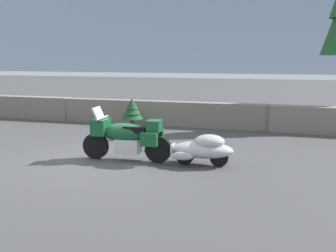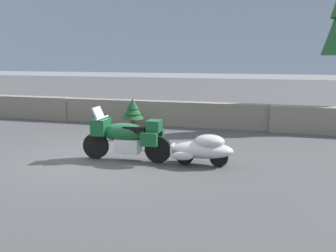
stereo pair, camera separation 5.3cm
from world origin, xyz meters
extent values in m
plane|color=#424244|center=(0.00, 0.00, 0.00)|extent=(80.00, 80.00, 0.00)
cube|color=slate|center=(0.00, 5.45, 0.46)|extent=(8.00, 0.49, 0.92)
cube|color=#8C9EB7|center=(0.00, 95.41, 8.00)|extent=(240.00, 80.00, 16.00)
cylinder|color=black|center=(-0.08, 0.16, 0.33)|extent=(0.67, 0.18, 0.66)
cylinder|color=black|center=(1.57, 0.25, 0.33)|extent=(0.67, 0.18, 0.66)
cube|color=silver|center=(0.80, 0.21, 0.38)|extent=(0.62, 0.47, 0.36)
ellipsoid|color=#144C28|center=(0.70, 0.20, 0.71)|extent=(1.22, 0.50, 0.48)
cube|color=#144C28|center=(0.07, 0.17, 0.83)|extent=(0.39, 0.54, 0.40)
cube|color=#9EB7C6|center=(0.02, 0.17, 1.16)|extent=(0.21, 0.45, 0.34)
cube|color=black|center=(1.00, 0.22, 0.81)|extent=(0.58, 0.39, 0.16)
cube|color=#144C28|center=(1.47, 0.24, 0.91)|extent=(0.34, 0.42, 0.28)
cube|color=#144C28|center=(1.44, -0.06, 0.63)|extent=(0.41, 0.18, 0.32)
cube|color=#144C28|center=(1.40, 0.54, 0.63)|extent=(0.41, 0.18, 0.32)
cylinder|color=silver|center=(0.12, 0.17, 1.06)|extent=(0.08, 0.70, 0.04)
cylinder|color=silver|center=(-0.03, 0.16, 0.58)|extent=(0.26, 0.08, 0.54)
cylinder|color=black|center=(2.23, 0.29, 0.22)|extent=(0.44, 0.12, 0.44)
cylinder|color=black|center=(3.06, 0.33, 0.22)|extent=(0.44, 0.12, 0.44)
ellipsoid|color=#B2B2B7|center=(2.65, 0.31, 0.38)|extent=(1.53, 0.76, 0.40)
ellipsoid|color=#B2B2B7|center=(2.83, 0.32, 0.60)|extent=(0.75, 0.60, 0.32)
cube|color=silver|center=(1.94, 0.27, 0.36)|extent=(0.08, 0.32, 0.24)
ellipsoid|color=#B2B2B7|center=(2.25, -0.03, 0.28)|extent=(0.53, 0.17, 0.20)
ellipsoid|color=#B2B2B7|center=(2.22, 0.61, 0.28)|extent=(0.53, 0.17, 0.20)
cylinder|color=silver|center=(1.55, 0.25, 0.27)|extent=(0.70, 0.09, 0.05)
cylinder|color=brown|center=(-0.79, 4.44, 0.16)|extent=(0.15, 0.15, 0.32)
cone|color=#194723|center=(-0.79, 4.44, 0.61)|extent=(0.79, 0.79, 0.50)
cone|color=#194723|center=(-0.79, 4.44, 0.76)|extent=(0.61, 0.61, 0.44)
cone|color=#194723|center=(-0.79, 4.44, 0.91)|extent=(0.43, 0.43, 0.38)
camera|label=1|loc=(4.44, -8.57, 2.54)|focal=41.54mm
camera|label=2|loc=(4.49, -8.55, 2.54)|focal=41.54mm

